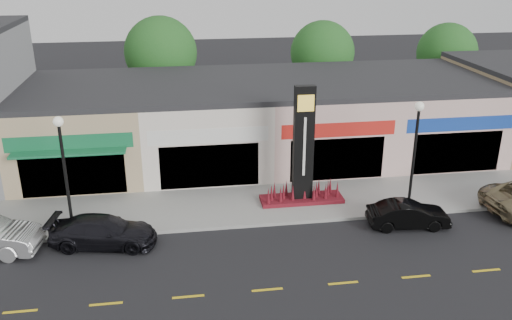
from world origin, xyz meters
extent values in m
plane|color=black|center=(0.00, 0.00, 0.00)|extent=(120.00, 120.00, 0.00)
cube|color=gray|center=(0.00, 4.35, 0.07)|extent=(52.00, 4.30, 0.15)
cube|color=gray|center=(0.00, 2.10, 0.07)|extent=(52.00, 0.20, 0.15)
cube|color=tan|center=(-8.50, 11.50, 2.25)|extent=(7.00, 10.00, 4.50)
cube|color=#262628|center=(-8.50, 11.50, 4.65)|extent=(7.00, 10.00, 0.30)
cube|color=black|center=(-8.50, 6.55, 1.40)|extent=(5.25, 0.10, 2.40)
cube|color=#16673C|center=(-8.50, 6.55, 3.10)|extent=(6.30, 0.12, 0.80)
cube|color=#16673C|center=(-8.50, 6.10, 2.70)|extent=(5.60, 0.90, 0.12)
cube|color=silver|center=(-1.50, 11.50, 2.25)|extent=(7.00, 10.00, 4.50)
cube|color=#262628|center=(-1.50, 11.50, 4.65)|extent=(7.00, 10.00, 0.30)
cube|color=black|center=(-1.50, 6.55, 1.40)|extent=(5.25, 0.10, 2.40)
cube|color=silver|center=(-1.50, 6.55, 3.10)|extent=(6.30, 0.12, 0.80)
cube|color=#C7A097|center=(5.50, 11.50, 2.25)|extent=(7.00, 10.00, 4.50)
cube|color=#262628|center=(5.50, 11.50, 4.65)|extent=(7.00, 10.00, 0.30)
cube|color=black|center=(5.50, 6.55, 1.40)|extent=(5.25, 0.10, 2.40)
cube|color=red|center=(5.50, 6.55, 3.10)|extent=(6.30, 0.12, 0.80)
cube|color=#C7A097|center=(12.50, 11.50, 2.25)|extent=(7.00, 10.00, 4.50)
cube|color=#262628|center=(12.50, 11.50, 4.65)|extent=(7.00, 10.00, 0.30)
cube|color=black|center=(12.50, 6.55, 1.40)|extent=(5.25, 0.10, 2.40)
cube|color=#163A9C|center=(12.50, 6.55, 3.10)|extent=(6.30, 0.12, 0.80)
cylinder|color=#382619|center=(-4.00, 19.50, 1.57)|extent=(0.36, 0.36, 3.15)
sphere|color=#184F19|center=(-4.00, 19.50, 5.23)|extent=(5.20, 5.20, 5.20)
cylinder|color=#382619|center=(8.00, 19.50, 1.49)|extent=(0.36, 0.36, 2.97)
sphere|color=#184F19|center=(8.00, 19.50, 4.89)|extent=(4.80, 4.80, 4.80)
cylinder|color=#382619|center=(18.00, 19.50, 1.40)|extent=(0.36, 0.36, 2.80)
sphere|color=#184F19|center=(18.00, 19.50, 4.64)|extent=(4.60, 4.60, 4.60)
cylinder|color=black|center=(-8.00, 2.50, 0.30)|extent=(0.32, 0.32, 0.30)
cylinder|color=black|center=(-8.00, 2.50, 2.80)|extent=(0.14, 0.14, 5.00)
sphere|color=silver|center=(-8.00, 2.50, 5.40)|extent=(0.44, 0.44, 0.44)
cylinder|color=black|center=(8.00, 2.50, 0.30)|extent=(0.32, 0.32, 0.30)
cylinder|color=black|center=(8.00, 2.50, 2.80)|extent=(0.14, 0.14, 5.00)
sphere|color=silver|center=(8.00, 2.50, 5.40)|extent=(0.44, 0.44, 0.44)
cube|color=#540E1B|center=(3.00, 4.20, 0.25)|extent=(4.20, 1.30, 0.20)
cube|color=black|center=(3.00, 4.20, 3.15)|extent=(1.00, 0.40, 6.00)
cube|color=yellow|center=(3.00, 3.98, 5.35)|extent=(0.80, 0.05, 0.80)
cube|color=silver|center=(3.00, 3.98, 3.15)|extent=(0.12, 0.04, 3.00)
imported|color=black|center=(-6.51, 1.38, 0.67)|extent=(2.60, 4.85, 1.34)
imported|color=black|center=(7.34, 1.03, 0.62)|extent=(1.65, 3.86, 1.24)
camera|label=1|loc=(-3.02, -20.21, 12.10)|focal=38.00mm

